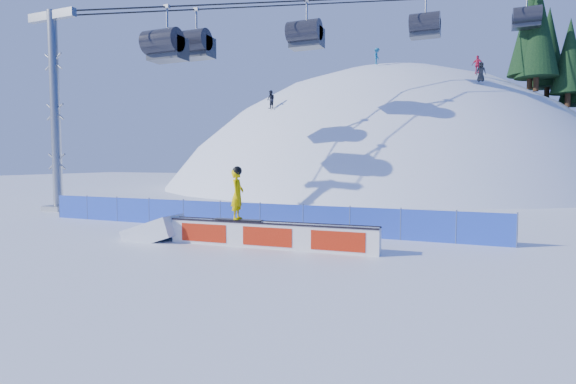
% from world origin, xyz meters
% --- Properties ---
extents(ground, '(160.00, 160.00, 0.00)m').
position_xyz_m(ground, '(0.00, 0.00, 0.00)').
color(ground, silver).
rests_on(ground, ground).
extents(snow_hill, '(64.00, 64.00, 64.00)m').
position_xyz_m(snow_hill, '(0.00, 42.00, -18.00)').
color(snow_hill, white).
rests_on(snow_hill, ground).
extents(safety_fence, '(22.05, 0.05, 1.30)m').
position_xyz_m(safety_fence, '(0.00, 4.50, 0.60)').
color(safety_fence, blue).
rests_on(safety_fence, ground).
extents(rail_box, '(7.68, 0.90, 0.92)m').
position_xyz_m(rail_box, '(3.00, 1.16, 0.45)').
color(rail_box, white).
rests_on(rail_box, ground).
extents(snow_ramp, '(2.28, 1.49, 1.39)m').
position_xyz_m(snow_ramp, '(-1.79, 0.93, 0.00)').
color(snow_ramp, silver).
rests_on(snow_ramp, ground).
extents(snowboarder, '(1.87, 0.73, 1.94)m').
position_xyz_m(snowboarder, '(1.76, 1.10, 1.87)').
color(snowboarder, black).
rests_on(snowboarder, rail_box).
extents(distant_skiers, '(18.63, 10.09, 6.76)m').
position_xyz_m(distant_skiers, '(2.06, 30.47, 11.45)').
color(distant_skiers, black).
rests_on(distant_skiers, ground).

